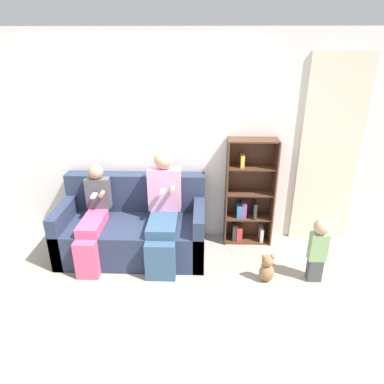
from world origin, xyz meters
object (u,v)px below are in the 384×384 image
(toddler_standing, at_px, (318,248))
(bookshelf, at_px, (248,197))
(adult_seated, at_px, (163,208))
(teddy_bear, at_px, (267,269))
(couch, at_px, (134,228))
(child_seated, at_px, (93,217))

(toddler_standing, height_order, bookshelf, bookshelf)
(adult_seated, bearing_deg, teddy_bear, -20.14)
(toddler_standing, bearing_deg, couch, 166.20)
(adult_seated, bearing_deg, bookshelf, 23.74)
(adult_seated, height_order, toddler_standing, adult_seated)
(toddler_standing, xyz_separation_m, teddy_bear, (-0.52, -0.04, -0.25))
(child_seated, relative_size, bookshelf, 0.80)
(child_seated, height_order, teddy_bear, child_seated)
(toddler_standing, bearing_deg, teddy_bear, -175.16)
(couch, xyz_separation_m, toddler_standing, (2.05, -0.50, 0.09))
(toddler_standing, distance_m, teddy_bear, 0.58)
(bookshelf, bearing_deg, teddy_bear, -81.47)
(couch, xyz_separation_m, teddy_bear, (1.53, -0.55, -0.16))
(adult_seated, height_order, bookshelf, bookshelf)
(toddler_standing, xyz_separation_m, bookshelf, (-0.65, 0.83, 0.20))
(child_seated, relative_size, toddler_standing, 1.48)
(toddler_standing, bearing_deg, adult_seated, 167.25)
(bookshelf, bearing_deg, toddler_standing, -51.79)
(couch, relative_size, adult_seated, 1.35)
(couch, xyz_separation_m, bookshelf, (1.40, 0.32, 0.29))
(adult_seated, xyz_separation_m, toddler_standing, (1.67, -0.38, -0.25))
(child_seated, bearing_deg, toddler_standing, -7.60)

